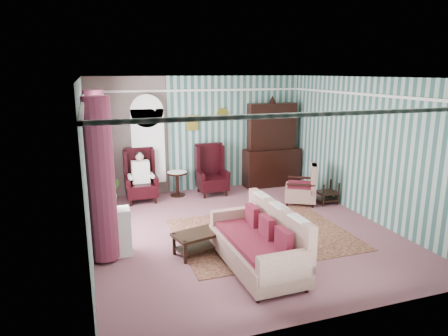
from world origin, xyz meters
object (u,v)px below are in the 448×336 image
object	(u,v)px
wingback_right	(212,170)
floral_armchair	(301,181)
sofa	(256,237)
coffee_table	(200,243)
dresser_hutch	(272,142)
nest_table	(327,192)
wingback_left	(141,176)
seated_woman	(141,177)
plant_stand	(114,232)
round_side_table	(177,184)
bookcase	(148,151)

from	to	relation	value
wingback_right	floral_armchair	size ratio (longest dim) A/B	1.18
sofa	coffee_table	world-z (taller)	sofa
dresser_hutch	wingback_right	xyz separation A→B (m)	(-1.75, -0.27, -0.55)
nest_table	sofa	xyz separation A→B (m)	(-2.81, -2.39, 0.26)
wingback_right	sofa	xyz separation A→B (m)	(-0.49, -3.94, -0.10)
wingback_left	seated_woman	xyz separation A→B (m)	(0.00, 0.00, -0.04)
wingback_right	plant_stand	world-z (taller)	wingback_right
round_side_table	coffee_table	xyz separation A→B (m)	(-0.33, -3.29, -0.11)
round_side_table	nest_table	bearing A→B (deg)	-28.20
sofa	bookcase	bearing A→B (deg)	11.51
dresser_hutch	nest_table	size ratio (longest dim) A/B	4.37
wingback_right	nest_table	distance (m)	2.81
bookcase	floral_armchair	world-z (taller)	bookcase
plant_stand	coffee_table	bearing A→B (deg)	-16.04
bookcase	wingback_right	bearing A→B (deg)	-14.57
wingback_left	floral_armchair	bearing A→B (deg)	-20.72
dresser_hutch	seated_woman	world-z (taller)	dresser_hutch
dresser_hutch	round_side_table	distance (m)	2.75
seated_woman	floral_armchair	bearing A→B (deg)	-20.72
seated_woman	dresser_hutch	bearing A→B (deg)	4.41
seated_woman	coffee_table	world-z (taller)	seated_woman
bookcase	sofa	size ratio (longest dim) A/B	1.11
wingback_right	floral_armchair	distance (m)	2.20
nest_table	plant_stand	xyz separation A→B (m)	(-4.87, -1.20, 0.13)
round_side_table	nest_table	xyz separation A→B (m)	(3.17, -1.70, -0.03)
seated_woman	wingback_right	bearing A→B (deg)	0.00
wingback_right	wingback_left	bearing A→B (deg)	180.00
round_side_table	floral_armchair	world-z (taller)	floral_armchair
nest_table	sofa	world-z (taller)	sofa
wingback_left	seated_woman	bearing A→B (deg)	0.00
wingback_right	coffee_table	bearing A→B (deg)	-110.61
nest_table	dresser_hutch	bearing A→B (deg)	107.39
floral_armchair	sofa	bearing A→B (deg)	168.83
wingback_right	nest_table	size ratio (longest dim) A/B	2.31
bookcase	wingback_left	distance (m)	0.68
dresser_hutch	bookcase	bearing A→B (deg)	177.89
dresser_hutch	wingback_left	world-z (taller)	dresser_hutch
seated_woman	coffee_table	xyz separation A→B (m)	(0.57, -3.14, -0.40)
wingback_left	seated_woman	world-z (taller)	wingback_left
floral_armchair	coffee_table	xyz separation A→B (m)	(-2.93, -1.82, -0.34)
wingback_right	seated_woman	bearing A→B (deg)	180.00
wingback_right	coffee_table	distance (m)	3.39
plant_stand	floral_armchair	distance (m)	4.53
dresser_hutch	coffee_table	size ratio (longest dim) A/B	2.70
dresser_hutch	plant_stand	bearing A→B (deg)	-144.92
wingback_left	sofa	xyz separation A→B (m)	(1.26, -3.94, -0.10)
plant_stand	round_side_table	bearing A→B (deg)	59.62
nest_table	sofa	size ratio (longest dim) A/B	0.27
dresser_hutch	nest_table	world-z (taller)	dresser_hutch
sofa	wingback_left	bearing A→B (deg)	16.11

